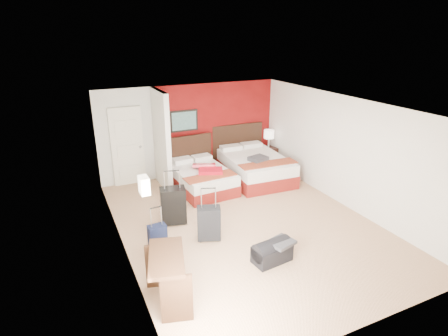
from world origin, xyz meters
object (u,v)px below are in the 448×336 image
duffel_bag (272,253)px  bed_right (255,168)px  table_lamp (269,139)px  red_suitcase_open (207,168)px  nightstand (268,157)px  bed_left (202,179)px  suitcase_black (173,207)px  suitcase_navy (158,238)px  suitcase_charcoal (209,224)px  desk (168,279)px

duffel_bag → bed_right: bearing=58.0°
table_lamp → red_suitcase_open: bearing=-160.2°
bed_right → red_suitcase_open: size_ratio=2.63×
red_suitcase_open → nightstand: red_suitcase_open is taller
bed_left → table_lamp: 2.57m
suitcase_black → duffel_bag: suitcase_black is taller
bed_left → suitcase_black: size_ratio=2.31×
red_suitcase_open → duffel_bag: 3.37m
table_lamp → suitcase_navy: size_ratio=1.17×
nightstand → table_lamp: size_ratio=1.11×
bed_right → nightstand: bearing=43.1°
nightstand → suitcase_black: size_ratio=0.76×
table_lamp → duffel_bag: table_lamp is taller
bed_right → table_lamp: 1.19m
table_lamp → suitcase_black: (-3.60, -2.12, -0.47)m
suitcase_charcoal → duffel_bag: (0.72, -1.14, -0.16)m
suitcase_charcoal → desk: (-1.24, -1.38, 0.08)m
suitcase_black → desk: (-0.81, -2.29, 0.02)m
suitcase_navy → table_lamp: bearing=31.0°
bed_right → suitcase_black: suitcase_black is taller
red_suitcase_open → nightstand: 2.46m
red_suitcase_open → suitcase_navy: (-1.87, -2.09, -0.36)m
nightstand → suitcase_black: 4.18m
nightstand → suitcase_charcoal: size_ratio=0.89×
suitcase_black → suitcase_navy: size_ratio=1.70×
bed_right → red_suitcase_open: bearing=-171.1°
red_suitcase_open → table_lamp: size_ratio=1.52×
bed_left → suitcase_charcoal: suitcase_charcoal is taller
suitcase_black → duffel_bag: size_ratio=1.14×
suitcase_charcoal → desk: desk is taller
bed_left → desk: (-2.02, -3.68, 0.14)m
bed_left → suitcase_navy: (-1.77, -2.19, -0.04)m
suitcase_black → suitcase_navy: bearing=-113.6°
red_suitcase_open → duffel_bag: red_suitcase_open is taller
red_suitcase_open → table_lamp: (2.29, 0.83, 0.27)m
red_suitcase_open → nightstand: size_ratio=1.37×
bed_left → red_suitcase_open: (0.10, -0.10, 0.32)m
bed_left → red_suitcase_open: size_ratio=2.22×
suitcase_navy → bed_right: bearing=29.8°
suitcase_navy → suitcase_charcoal: bearing=-10.0°
suitcase_charcoal → duffel_bag: size_ratio=0.97×
bed_right → duffel_bag: size_ratio=3.12×
bed_left → suitcase_black: (-1.21, -1.39, 0.12)m
bed_left → suitcase_charcoal: bearing=-112.2°
bed_right → suitcase_charcoal: bearing=-132.0°
nightstand → duffel_bag: (-2.45, -4.16, -0.12)m
suitcase_black → suitcase_charcoal: suitcase_black is taller
bed_right → duffel_bag: 3.85m
nightstand → table_lamp: bearing=0.0°
red_suitcase_open → duffel_bag: bearing=-70.8°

